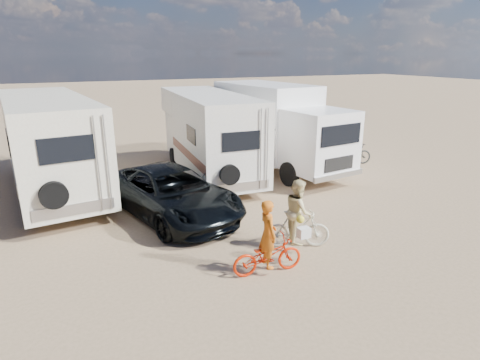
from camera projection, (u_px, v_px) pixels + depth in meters
name	position (u px, v px, depth m)	size (l,w,h in m)	color
ground	(289.00, 248.00, 10.27)	(140.00, 140.00, 0.00)	#A28361
rv_main	(209.00, 136.00, 15.97)	(2.31, 7.34, 3.31)	silver
rv_left	(51.00, 146.00, 13.96)	(2.51, 8.18, 3.39)	silver
box_truck	(279.00, 128.00, 16.90)	(2.44, 7.12, 3.55)	white
dark_suv	(171.00, 192.00, 12.19)	(2.45, 5.30, 1.47)	black
bike_man	(267.00, 256.00, 9.01)	(0.57, 1.64, 0.86)	red
bike_woman	(297.00, 229.00, 10.21)	(0.47, 1.67, 1.00)	beige
rider_man	(268.00, 241.00, 8.90)	(0.58, 0.38, 1.58)	#C45D13
rider_woman	(298.00, 217.00, 10.11)	(0.80, 0.62, 1.64)	beige
bike_parked	(351.00, 153.00, 17.98)	(0.65, 1.86, 0.98)	#232523
cooler	(159.00, 211.00, 12.15)	(0.54, 0.39, 0.43)	navy
crate	(210.00, 191.00, 13.97)	(0.50, 0.50, 0.40)	#875F47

